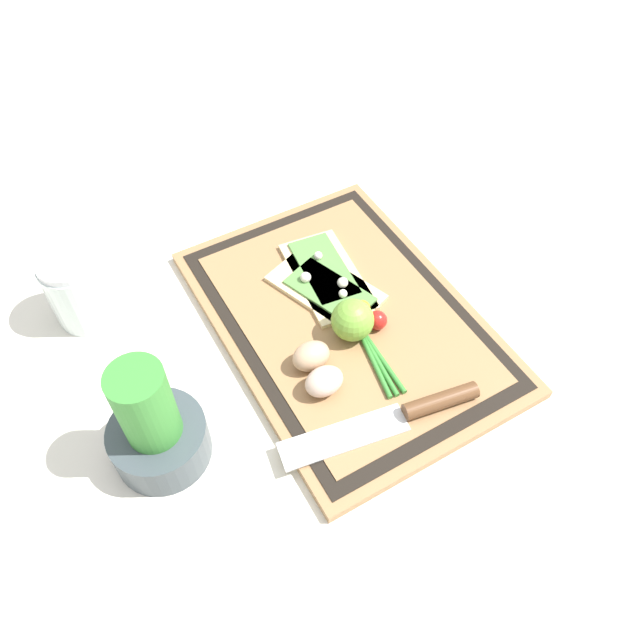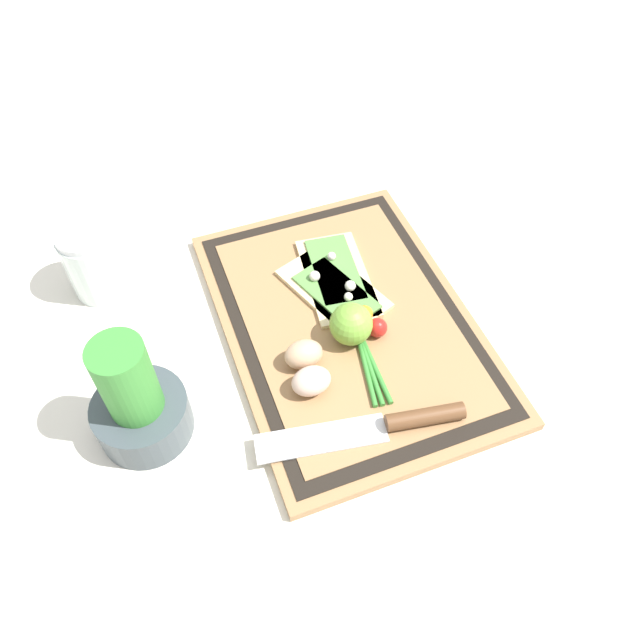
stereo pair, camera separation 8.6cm
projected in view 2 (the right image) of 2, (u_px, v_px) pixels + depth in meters
name	position (u px, v px, depth m)	size (l,w,h in m)	color
ground_plane	(348.00, 327.00, 0.90)	(6.00, 6.00, 0.00)	silver
cutting_board	(348.00, 323.00, 0.89)	(0.48, 0.34, 0.02)	#997047
pizza_slice_near	(337.00, 276.00, 0.93)	(0.18, 0.11, 0.02)	beige
pizza_slice_far	(334.00, 289.00, 0.91)	(0.18, 0.14, 0.02)	beige
knife	(395.00, 423.00, 0.77)	(0.07, 0.26, 0.02)	silver
egg_brown	(304.00, 354.00, 0.82)	(0.04, 0.05, 0.04)	tan
egg_pink	(311.00, 381.00, 0.80)	(0.04, 0.05, 0.04)	beige
lime	(351.00, 324.00, 0.84)	(0.06, 0.06, 0.06)	#70A838
cherry_tomato_red	(377.00, 328.00, 0.86)	(0.03, 0.03, 0.03)	red
cherry_tomato_yellow	(364.00, 314.00, 0.87)	(0.02, 0.02, 0.02)	orange
scallion_bunch	(354.00, 322.00, 0.88)	(0.28, 0.06, 0.01)	#388433
herb_pot	(137.00, 404.00, 0.75)	(0.12, 0.12, 0.17)	#3D474C
sauce_jar	(96.00, 264.00, 0.91)	(0.09, 0.09, 0.11)	silver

